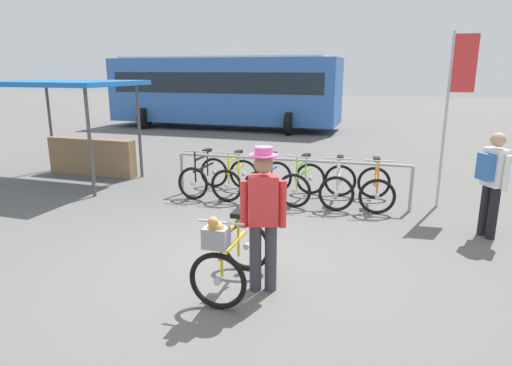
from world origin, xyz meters
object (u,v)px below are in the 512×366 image
Objects in this scene: racked_bike_white at (338,185)px; featured_bicycle at (230,254)px; person_with_featured_bike at (263,214)px; racked_bike_blue at (268,180)px; bus_distant at (224,88)px; racked_bike_black at (204,176)px; racked_bike_lime at (303,183)px; market_stall at (77,120)px; banner_flag at (457,88)px; racked_bike_yellow at (236,178)px; racked_bike_orange at (376,187)px; pedestrian_with_backpack at (492,179)px.

featured_bicycle is (-1.01, -3.95, 0.12)m from racked_bike_white.
racked_bike_blue is at bearing 101.06° from person_with_featured_bike.
racked_bike_black is at bearing -74.74° from bus_distant.
racked_bike_lime is 11.59m from bus_distant.
market_stall is (-3.32, 0.56, 1.03)m from racked_bike_black.
banner_flag reaches higher than featured_bicycle.
racked_bike_black and racked_bike_yellow have the same top height.
featured_bicycle is at bearing -84.39° from racked_bike_blue.
racked_bike_orange is (3.50, -0.12, -0.00)m from racked_bike_black.
racked_bike_white is 0.70m from racked_bike_orange.
racked_bike_orange is 4.05m from person_with_featured_bike.
racked_bike_black is 0.70m from racked_bike_yellow.
pedestrian_with_backpack is (3.36, 2.66, 0.45)m from featured_bicycle.
racked_bike_yellow is 0.67× the size of person_with_featured_bike.
racked_bike_blue is at bearing -177.12° from banner_flag.
racked_bike_lime is (2.10, -0.07, 0.00)m from racked_bike_black.
racked_bike_white is 2.74m from pedestrian_with_backpack.
racked_bike_white is at bearing 75.70° from featured_bicycle.
racked_bike_yellow and racked_bike_orange have the same top height.
racked_bike_blue is at bearing 178.10° from racked_bike_orange.
racked_bike_blue and racked_bike_white have the same top height.
racked_bike_black is at bearing 118.95° from person_with_featured_bike.
racked_bike_blue is 4.03m from pedestrian_with_backpack.
racked_bike_lime is 0.97× the size of featured_bicycle.
racked_bike_black and racked_bike_white have the same top height.
person_with_featured_bike is 7.06m from market_stall.
racked_bike_white is (0.70, -0.02, -0.00)m from racked_bike_lime.
market_stall is at bearing 171.72° from racked_bike_yellow.
person_with_featured_bike is 3.91m from pedestrian_with_backpack.
racked_bike_lime is 3.37m from pedestrian_with_backpack.
racked_bike_orange is at bearing 70.31° from person_with_featured_bike.
person_with_featured_bike reaches higher than racked_bike_lime.
pedestrian_with_backpack reaches higher than racked_bike_orange.
racked_bike_black is at bearing 178.10° from racked_bike_white.
pedestrian_with_backpack is at bearing 38.39° from featured_bicycle.
market_stall is (-6.82, 0.68, 1.03)m from racked_bike_orange.
racked_bike_black is 1.06× the size of racked_bike_white.
racked_bike_lime is 3.28m from banner_flag.
pedestrian_with_backpack reaches higher than featured_bicycle.
person_with_featured_bike is 0.17× the size of bus_distant.
racked_bike_lime is 0.37× the size of banner_flag.
market_stall is (-5.47, 4.45, 0.45)m from person_with_featured_bike.
racked_bike_orange is (0.70, -0.02, 0.00)m from racked_bike_white.
banner_flag is at bearing 2.88° from racked_bike_blue.
bus_distant is at bearing 105.26° from racked_bike_black.
racked_bike_black is 0.12× the size of bus_distant.
featured_bicycle is at bearing -72.22° from bus_distant.
racked_bike_blue is 2.10m from racked_bike_orange.
market_stall is (-5.42, 0.63, 1.03)m from racked_bike_lime.
banner_flag reaches higher than racked_bike_yellow.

